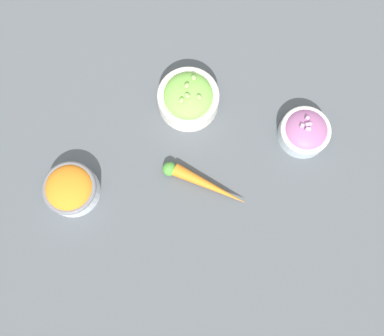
% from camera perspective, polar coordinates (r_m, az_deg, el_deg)
% --- Properties ---
extents(ground_plane, '(3.00, 3.00, 0.00)m').
position_cam_1_polar(ground_plane, '(0.94, 0.00, -0.43)').
color(ground_plane, '#4C5156').
extents(bowl_lettuce, '(0.14, 0.14, 0.08)m').
position_cam_1_polar(bowl_lettuce, '(0.96, -0.49, 9.36)').
color(bowl_lettuce, silver).
rests_on(bowl_lettuce, ground_plane).
extents(bowl_red_onion, '(0.11, 0.11, 0.06)m').
position_cam_1_polar(bowl_red_onion, '(0.97, 14.82, 4.77)').
color(bowl_red_onion, '#B2C1CC').
rests_on(bowl_red_onion, ground_plane).
extents(bowl_carrots, '(0.11, 0.11, 0.06)m').
position_cam_1_polar(bowl_carrots, '(0.94, -15.89, -2.67)').
color(bowl_carrots, silver).
rests_on(bowl_carrots, ground_plane).
extents(loose_carrot, '(0.08, 0.19, 0.03)m').
position_cam_1_polar(loose_carrot, '(0.92, 1.27, -2.15)').
color(loose_carrot, orange).
rests_on(loose_carrot, ground_plane).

